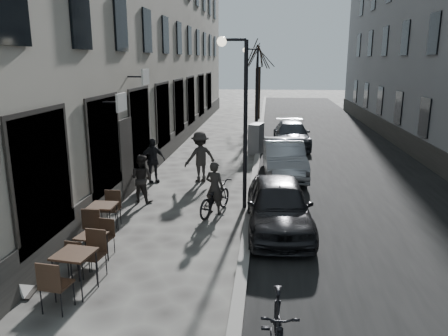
% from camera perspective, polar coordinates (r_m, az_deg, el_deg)
% --- Properties ---
extents(ground, '(120.00, 120.00, 0.00)m').
position_cam_1_polar(ground, '(8.18, 0.15, -19.04)').
color(ground, '#34322F').
rests_on(ground, ground).
extents(road, '(7.30, 60.00, 0.00)m').
position_cam_1_polar(road, '(23.47, 13.53, 2.68)').
color(road, black).
rests_on(road, ground).
extents(kerb, '(0.25, 60.00, 0.12)m').
position_cam_1_polar(kerb, '(23.25, 4.58, 3.07)').
color(kerb, slate).
rests_on(kerb, ground).
extents(streetlamp_near, '(0.90, 0.28, 5.09)m').
position_cam_1_polar(streetlamp_near, '(12.92, 2.07, 8.23)').
color(streetlamp_near, black).
rests_on(streetlamp_near, ground).
extents(streetlamp_far, '(0.90, 0.28, 5.09)m').
position_cam_1_polar(streetlamp_far, '(24.87, 3.96, 11.00)').
color(streetlamp_far, black).
rests_on(streetlamp_far, ground).
extents(tree_near, '(2.40, 2.40, 5.70)m').
position_cam_1_polar(tree_near, '(27.83, 4.40, 14.41)').
color(tree_near, black).
rests_on(tree_near, ground).
extents(tree_far, '(2.40, 2.40, 5.70)m').
position_cam_1_polar(tree_far, '(33.83, 4.69, 14.33)').
color(tree_far, black).
rests_on(tree_far, ground).
extents(bistro_set_a, '(0.78, 1.74, 1.01)m').
position_cam_1_polar(bistro_set_a, '(9.15, -18.83, -12.33)').
color(bistro_set_a, black).
rests_on(bistro_set_a, ground).
extents(bistro_set_b, '(0.65, 1.46, 0.84)m').
position_cam_1_polar(bistro_set_b, '(10.24, -16.85, -9.80)').
color(bistro_set_b, black).
rests_on(bistro_set_b, ground).
extents(bistro_set_c, '(0.67, 1.63, 0.96)m').
position_cam_1_polar(bistro_set_c, '(11.83, -15.50, -6.11)').
color(bistro_set_c, black).
rests_on(bistro_set_c, ground).
extents(sign_board, '(0.42, 0.63, 1.02)m').
position_cam_1_polar(sign_board, '(9.57, -24.78, -12.37)').
color(sign_board, black).
rests_on(sign_board, ground).
extents(utility_cabinet, '(0.76, 1.08, 1.46)m').
position_cam_1_polar(utility_cabinet, '(21.15, 4.21, 3.84)').
color(utility_cabinet, slate).
rests_on(utility_cabinet, ground).
extents(bicycle, '(1.23, 1.96, 0.97)m').
position_cam_1_polar(bicycle, '(12.93, -1.23, -3.90)').
color(bicycle, black).
rests_on(bicycle, ground).
extents(cyclist_rider, '(0.67, 0.55, 1.59)m').
position_cam_1_polar(cyclist_rider, '(12.83, -1.24, -2.58)').
color(cyclist_rider, '#272422').
rests_on(cyclist_rider, ground).
extents(pedestrian_near, '(0.89, 0.77, 1.55)m').
position_cam_1_polar(pedestrian_near, '(14.13, -10.73, -1.34)').
color(pedestrian_near, black).
rests_on(pedestrian_near, ground).
extents(pedestrian_mid, '(1.40, 1.23, 1.88)m').
position_cam_1_polar(pedestrian_mid, '(16.24, -3.13, 1.48)').
color(pedestrian_mid, '#2B2725').
rests_on(pedestrian_mid, ground).
extents(pedestrian_far, '(1.03, 0.89, 1.66)m').
position_cam_1_polar(pedestrian_far, '(16.31, -9.33, 0.97)').
color(pedestrian_far, black).
rests_on(pedestrian_far, ground).
extents(car_near, '(1.90, 4.23, 1.41)m').
position_cam_1_polar(car_near, '(11.70, 7.14, -4.81)').
color(car_near, black).
rests_on(car_near, ground).
extents(car_mid, '(1.74, 4.39, 1.42)m').
position_cam_1_polar(car_mid, '(17.20, 7.83, 1.30)').
color(car_mid, gray).
rests_on(car_mid, ground).
extents(car_far, '(1.88, 4.49, 1.29)m').
position_cam_1_polar(car_far, '(23.01, 8.80, 4.32)').
color(car_far, '#32353B').
rests_on(car_far, ground).
extents(moped, '(0.57, 1.87, 1.12)m').
position_cam_1_polar(moped, '(6.90, 7.06, -20.55)').
color(moped, black).
rests_on(moped, ground).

